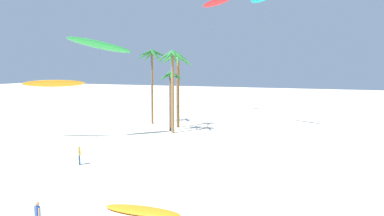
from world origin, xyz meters
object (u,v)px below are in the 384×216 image
at_px(palm_tree_2, 172,65).
at_px(flying_kite_4, 216,2).
at_px(palm_tree_1, 178,69).
at_px(palm_tree_3, 170,81).
at_px(flying_kite_1, 100,45).
at_px(person_mid_field, 38,216).
at_px(flying_kite_0, 53,83).
at_px(palm_tree_0, 152,60).
at_px(person_foreground_walker, 79,154).
at_px(grounded_kite_1, 142,211).

xyz_separation_m(palm_tree_2, flying_kite_4, (-1.79, 21.22, 11.04)).
height_order(palm_tree_1, palm_tree_3, palm_tree_1).
relative_size(flying_kite_1, person_mid_field, 7.39).
bearing_deg(flying_kite_0, palm_tree_0, 74.73).
distance_m(palm_tree_1, palm_tree_3, 3.34).
height_order(flying_kite_4, person_mid_field, flying_kite_4).
height_order(flying_kite_0, flying_kite_1, flying_kite_1).
height_order(palm_tree_1, flying_kite_1, flying_kite_1).
height_order(palm_tree_3, person_mid_field, palm_tree_3).
xyz_separation_m(palm_tree_3, flying_kite_4, (-0.78, 19.85, 13.18)).
height_order(flying_kite_0, person_foreground_walker, flying_kite_0).
height_order(palm_tree_2, flying_kite_4, flying_kite_4).
relative_size(palm_tree_3, flying_kite_1, 0.65).
distance_m(palm_tree_2, flying_kite_1, 9.33).
bearing_deg(person_mid_field, grounded_kite_1, 50.89).
bearing_deg(flying_kite_1, flying_kite_4, 82.02).
bearing_deg(person_mid_field, flying_kite_4, 99.45).
xyz_separation_m(palm_tree_1, flying_kite_0, (-9.13, -13.83, -1.57)).
xyz_separation_m(flying_kite_0, flying_kite_1, (4.71, 2.51, 4.35)).
height_order(palm_tree_3, person_foreground_walker, palm_tree_3).
xyz_separation_m(flying_kite_0, grounded_kite_1, (20.52, -14.99, -6.37)).
height_order(palm_tree_2, person_foreground_walker, palm_tree_2).
height_order(palm_tree_2, grounded_kite_1, palm_tree_2).
bearing_deg(grounded_kite_1, flying_kite_4, 104.52).
bearing_deg(palm_tree_3, flying_kite_1, -119.49).
bearing_deg(palm_tree_2, palm_tree_0, 136.84).
bearing_deg(flying_kite_4, flying_kite_0, -105.74).
relative_size(palm_tree_0, palm_tree_3, 1.39).
distance_m(palm_tree_0, palm_tree_3, 7.48).
distance_m(palm_tree_1, grounded_kite_1, 31.99).
bearing_deg(palm_tree_0, flying_kite_0, -105.27).
xyz_separation_m(flying_kite_4, grounded_kite_1, (11.85, -45.74, -19.58)).
bearing_deg(palm_tree_2, grounded_kite_1, -67.69).
xyz_separation_m(palm_tree_3, person_foreground_walker, (0.56, -18.68, -5.61)).
distance_m(flying_kite_4, person_foreground_walker, 42.89).
height_order(palm_tree_2, flying_kite_0, palm_tree_2).
relative_size(flying_kite_4, grounded_kite_1, 4.33).
relative_size(palm_tree_3, grounded_kite_1, 1.64).
distance_m(palm_tree_1, person_mid_field, 34.82).
height_order(palm_tree_2, flying_kite_1, flying_kite_1).
relative_size(palm_tree_0, flying_kite_0, 1.53).
xyz_separation_m(palm_tree_3, flying_kite_1, (-4.74, -8.38, 4.33)).
height_order(palm_tree_3, flying_kite_4, flying_kite_4).
xyz_separation_m(person_foreground_walker, person_mid_field, (6.99, -11.53, -0.04)).
bearing_deg(person_mid_field, palm_tree_2, 102.79).
relative_size(palm_tree_0, person_foreground_walker, 6.42).
relative_size(person_foreground_walker, person_mid_field, 1.04).
relative_size(palm_tree_3, person_foreground_walker, 4.61).
height_order(flying_kite_0, flying_kite_4, flying_kite_4).
height_order(flying_kite_4, grounded_kite_1, flying_kite_4).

